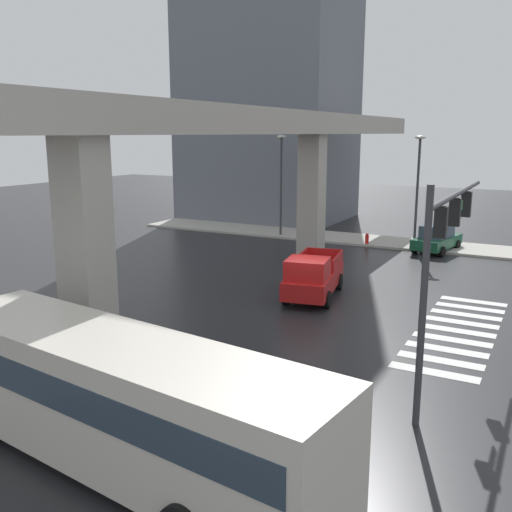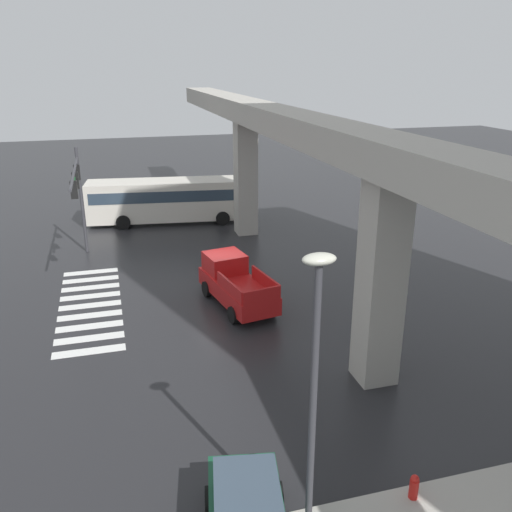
% 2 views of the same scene
% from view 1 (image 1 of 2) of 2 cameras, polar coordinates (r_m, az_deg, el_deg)
% --- Properties ---
extents(ground_plane, '(120.00, 120.00, 0.00)m').
position_cam_1_polar(ground_plane, '(24.89, 4.88, -5.14)').
color(ground_plane, '#232326').
extents(crosswalk_stripes, '(9.35, 2.80, 0.01)m').
position_cam_1_polar(crosswalk_stripes, '(23.28, 19.41, -7.04)').
color(crosswalk_stripes, silver).
rests_on(crosswalk_stripes, ground).
extents(elevated_overpass, '(51.83, 2.10, 8.53)m').
position_cam_1_polar(elevated_overpass, '(25.36, -2.36, 11.85)').
color(elevated_overpass, '#ADA89E').
rests_on(elevated_overpass, ground).
extents(office_building, '(10.25, 13.25, 31.45)m').
position_cam_1_polar(office_building, '(51.39, 1.34, 21.52)').
color(office_building, slate).
rests_on(office_building, ground).
extents(sidewalk_east, '(4.00, 36.00, 0.15)m').
position_cam_1_polar(sidewalk_east, '(40.43, 11.41, 1.51)').
color(sidewalk_east, '#ADA89E').
rests_on(sidewalk_east, ground).
extents(pickup_truck, '(5.36, 2.80, 2.08)m').
position_cam_1_polar(pickup_truck, '(26.04, 5.67, -2.11)').
color(pickup_truck, red).
rests_on(pickup_truck, ground).
extents(city_bus, '(3.84, 11.03, 2.99)m').
position_cam_1_polar(city_bus, '(13.34, -13.50, -13.34)').
color(city_bus, beige).
rests_on(city_bus, ground).
extents(sedan_dark_green, '(4.55, 2.53, 1.72)m').
position_cam_1_polar(sedan_dark_green, '(37.95, 17.58, 1.69)').
color(sedan_dark_green, '#14472D').
rests_on(sedan_dark_green, ground).
extents(traffic_signal_mast, '(8.69, 0.32, 6.20)m').
position_cam_1_polar(traffic_signal_mast, '(17.03, 18.47, 1.94)').
color(traffic_signal_mast, '#38383D').
rests_on(traffic_signal_mast, ground).
extents(street_lamp_near_corner, '(0.44, 0.70, 7.24)m').
position_cam_1_polar(street_lamp_near_corner, '(37.90, 15.85, 7.44)').
color(street_lamp_near_corner, '#38383D').
rests_on(street_lamp_near_corner, ground).
extents(street_lamp_mid_block, '(0.44, 0.70, 7.24)m').
position_cam_1_polar(street_lamp_mid_block, '(41.04, 2.52, 8.21)').
color(street_lamp_mid_block, '#38383D').
rests_on(street_lamp_mid_block, ground).
extents(fire_hydrant, '(0.24, 0.24, 0.85)m').
position_cam_1_polar(fire_hydrant, '(38.80, 11.00, 1.63)').
color(fire_hydrant, red).
rests_on(fire_hydrant, ground).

